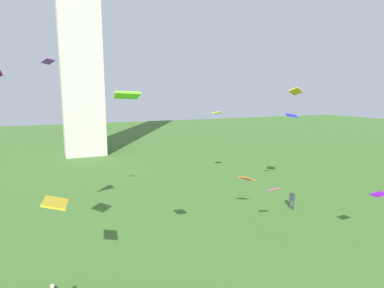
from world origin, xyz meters
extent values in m
cube|color=#A8A399|center=(-5.08, 58.34, 25.67)|extent=(6.75, 6.75, 51.34)
sphere|color=#D8AD84|center=(-10.73, 15.28, 1.45)|extent=(0.22, 0.22, 0.22)
cylinder|color=#2D3338|center=(9.82, 21.80, 0.42)|extent=(0.16, 0.16, 0.84)
cylinder|color=#2D3338|center=(9.87, 21.41, 0.42)|extent=(0.16, 0.16, 0.84)
cube|color=#2D3338|center=(9.84, 21.60, 1.18)|extent=(0.32, 0.49, 0.67)
sphere|color=brown|center=(9.84, 21.60, 1.64)|extent=(0.25, 0.25, 0.25)
cube|color=purple|center=(-10.21, 23.76, 12.89)|extent=(0.95, 1.02, 0.38)
cube|color=#1A1DB9|center=(12.60, 25.35, 8.49)|extent=(1.77, 1.88, 0.38)
cube|color=#6B0BB4|center=(9.83, 13.27, 3.96)|extent=(1.07, 0.78, 0.20)
cube|color=#6CE822|center=(-7.50, 12.07, 10.66)|extent=(1.10, 1.47, 0.35)
cube|color=gold|center=(9.23, 21.19, 10.92)|extent=(1.46, 1.14, 0.75)
cube|color=#D2288D|center=(4.45, 17.62, 3.76)|extent=(1.12, 1.05, 0.49)
cube|color=gold|center=(-10.35, 16.56, 5.23)|extent=(1.36, 1.82, 0.45)
cube|color=#F26436|center=(4.75, 21.69, 3.50)|extent=(1.39, 1.09, 0.68)
cube|color=yellow|center=(7.24, 31.53, 8.58)|extent=(1.60, 1.55, 0.34)
camera|label=1|loc=(-10.24, -0.29, 10.72)|focal=29.39mm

